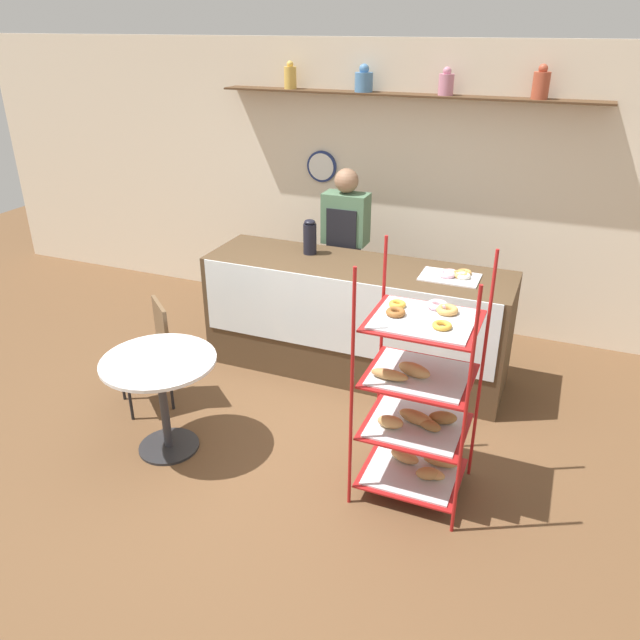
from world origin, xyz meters
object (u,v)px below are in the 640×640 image
person_worker (345,250)px  cafe_table (161,382)px  pastry_rack (418,403)px  donut_tray_counter (454,275)px  cafe_chair (152,344)px  coffee_carafe (310,237)px

person_worker → cafe_table: bearing=-105.2°
pastry_rack → donut_tray_counter: pastry_rack is taller
pastry_rack → cafe_chair: (-2.19, 0.23, -0.14)m
cafe_table → cafe_chair: 0.65m
coffee_carafe → person_worker: bearing=67.9°
cafe_chair → coffee_carafe: 1.60m
cafe_table → cafe_chair: size_ratio=0.92×
pastry_rack → cafe_chair: pastry_rack is taller
cafe_table → cafe_chair: (-0.43, 0.49, -0.03)m
donut_tray_counter → pastry_rack: bearing=-86.5°
pastry_rack → person_worker: 2.23m
person_worker → coffee_carafe: person_worker is taller
cafe_table → cafe_chair: bearing=131.8°
pastry_rack → coffee_carafe: pastry_rack is taller
person_worker → donut_tray_counter: 1.22m
pastry_rack → coffee_carafe: bearing=133.1°
pastry_rack → person_worker: size_ratio=0.98×
cafe_table → coffee_carafe: size_ratio=2.60×
person_worker → donut_tray_counter: person_worker is taller
coffee_carafe → donut_tray_counter: bearing=-4.0°
cafe_table → donut_tray_counter: (1.68, 1.61, 0.46)m
cafe_chair → donut_tray_counter: donut_tray_counter is taller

